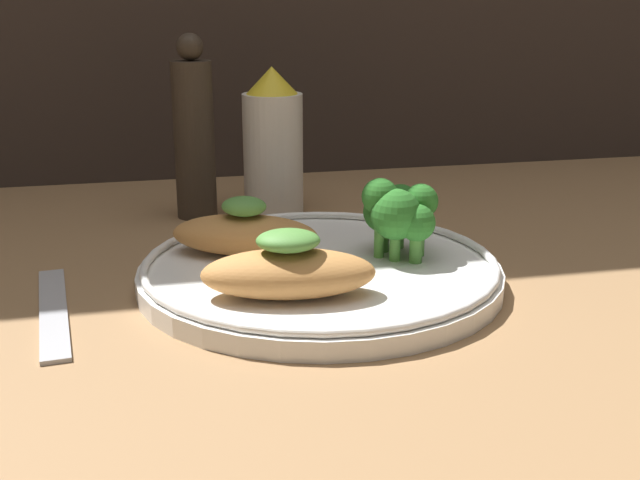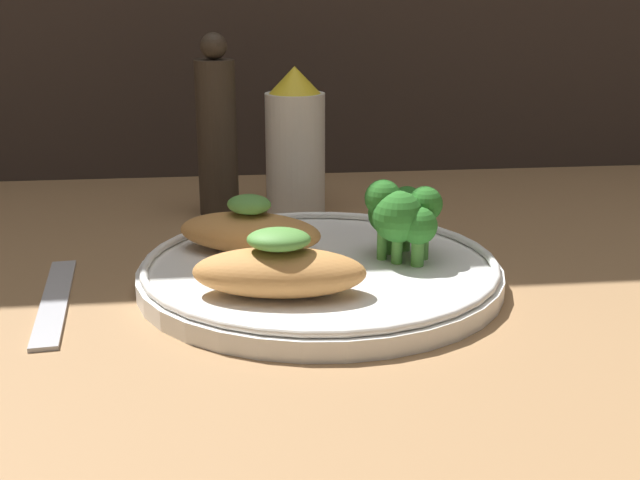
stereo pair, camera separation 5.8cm
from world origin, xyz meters
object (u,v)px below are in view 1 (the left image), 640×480
(sauce_bottle, at_px, (273,144))
(pepper_grinder, at_px, (194,135))
(broccoli_bunch, at_px, (397,211))
(plate, at_px, (320,271))

(sauce_bottle, distance_m, pepper_grinder, 0.08)
(pepper_grinder, bearing_deg, sauce_bottle, 0.00)
(broccoli_bunch, bearing_deg, pepper_grinder, 124.98)
(plate, relative_size, broccoli_bunch, 4.06)
(sauce_bottle, relative_size, pepper_grinder, 0.82)
(broccoli_bunch, relative_size, pepper_grinder, 0.38)
(sauce_bottle, xyz_separation_m, pepper_grinder, (-0.07, 0.00, 0.01))
(plate, xyz_separation_m, pepper_grinder, (-0.07, 0.21, 0.07))
(pepper_grinder, bearing_deg, broccoli_bunch, -55.02)
(broccoli_bunch, bearing_deg, sauce_bottle, 107.56)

